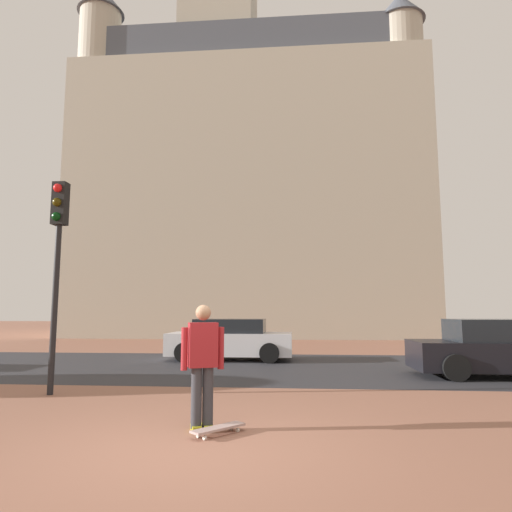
# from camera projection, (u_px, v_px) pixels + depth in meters

# --- Properties ---
(ground_plane) EXTENTS (120.00, 120.00, 0.00)m
(ground_plane) POSITION_uv_depth(u_px,v_px,m) (257.00, 360.00, 15.35)
(ground_plane) COLOR #93604C
(street_asphalt_strip) EXTENTS (120.00, 7.73, 0.00)m
(street_asphalt_strip) POSITION_uv_depth(u_px,v_px,m) (253.00, 366.00, 13.58)
(street_asphalt_strip) COLOR #2D2D33
(street_asphalt_strip) RESTS_ON ground_plane
(landmark_building) EXTENTS (23.72, 11.59, 38.97)m
(landmark_building) POSITION_uv_depth(u_px,v_px,m) (246.00, 175.00, 33.55)
(landmark_building) COLOR #B2A893
(landmark_building) RESTS_ON ground_plane
(person_skater) EXTENTS (0.57, 0.39, 1.73)m
(person_skater) POSITION_uv_depth(u_px,v_px,m) (203.00, 360.00, 6.35)
(person_skater) COLOR #333338
(person_skater) RESTS_ON ground_plane
(skateboard) EXTENTS (0.68, 0.73, 0.11)m
(skateboard) POSITION_uv_depth(u_px,v_px,m) (218.00, 428.00, 6.02)
(skateboard) COLOR #AF928C
(skateboard) RESTS_ON ground_plane
(car_white) EXTENTS (4.19, 1.98, 1.38)m
(car_white) POSITION_uv_depth(u_px,v_px,m) (230.00, 340.00, 15.43)
(car_white) COLOR silver
(car_white) RESTS_ON ground_plane
(car_black) EXTENTS (4.45, 1.99, 1.44)m
(car_black) POSITION_uv_depth(u_px,v_px,m) (503.00, 349.00, 11.43)
(car_black) COLOR black
(car_black) RESTS_ON ground_plane
(traffic_light_pole) EXTENTS (0.28, 0.34, 4.32)m
(traffic_light_pole) POSITION_uv_depth(u_px,v_px,m) (58.00, 243.00, 9.28)
(traffic_light_pole) COLOR black
(traffic_light_pole) RESTS_ON ground_plane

